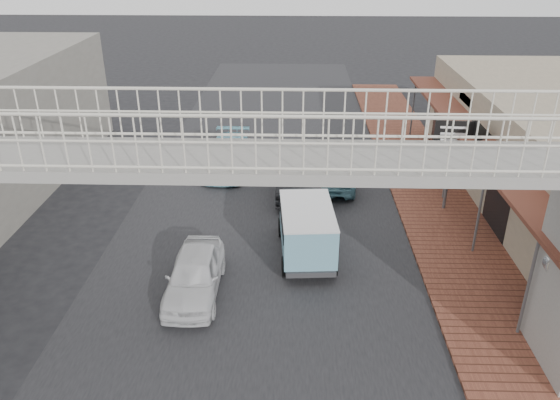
# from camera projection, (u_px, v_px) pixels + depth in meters

# --- Properties ---
(ground) EXTENTS (120.00, 120.00, 0.00)m
(ground) POSITION_uv_depth(u_px,v_px,m) (256.00, 267.00, 16.87)
(ground) COLOR black
(ground) RESTS_ON ground
(road_strip) EXTENTS (10.00, 60.00, 0.01)m
(road_strip) POSITION_uv_depth(u_px,v_px,m) (256.00, 267.00, 16.87)
(road_strip) COLOR black
(road_strip) RESTS_ON ground
(sidewalk) EXTENTS (3.00, 40.00, 0.10)m
(sidewalk) POSITION_uv_depth(u_px,v_px,m) (445.00, 223.00, 19.37)
(sidewalk) COLOR brown
(sidewalk) RESTS_ON ground
(footbridge) EXTENTS (16.40, 2.40, 6.34)m
(footbridge) POSITION_uv_depth(u_px,v_px,m) (241.00, 243.00, 11.89)
(footbridge) COLOR gray
(footbridge) RESTS_ON ground
(white_hatchback) EXTENTS (1.47, 3.63, 1.23)m
(white_hatchback) POSITION_uv_depth(u_px,v_px,m) (195.00, 274.00, 15.39)
(white_hatchback) COLOR silver
(white_hatchback) RESTS_ON ground
(dark_sedan) EXTENTS (1.69, 4.77, 1.57)m
(dark_sedan) POSITION_uv_depth(u_px,v_px,m) (299.00, 171.00, 21.73)
(dark_sedan) COLOR black
(dark_sedan) RESTS_ON ground
(angkot_curb) EXTENTS (2.45, 4.86, 1.32)m
(angkot_curb) POSITION_uv_depth(u_px,v_px,m) (328.00, 166.00, 22.54)
(angkot_curb) COLOR #65A1B0
(angkot_curb) RESTS_ON ground
(angkot_far) EXTENTS (1.90, 4.48, 1.29)m
(angkot_far) POSITION_uv_depth(u_px,v_px,m) (227.00, 155.00, 23.72)
(angkot_far) COLOR #7DC8DA
(angkot_far) RESTS_ON ground
(angkot_van) EXTENTS (1.87, 3.67, 1.75)m
(angkot_van) POSITION_uv_depth(u_px,v_px,m) (307.00, 225.00, 17.01)
(angkot_van) COLOR black
(angkot_van) RESTS_ON ground
(motorcycle_near) EXTENTS (1.97, 1.26, 0.98)m
(motorcycle_near) POSITION_uv_depth(u_px,v_px,m) (421.00, 152.00, 24.28)
(motorcycle_near) COLOR black
(motorcycle_near) RESTS_ON sidewalk
(motorcycle_far) EXTENTS (1.91, 0.72, 1.12)m
(motorcycle_far) POSITION_uv_depth(u_px,v_px,m) (393.00, 152.00, 24.02)
(motorcycle_far) COLOR black
(motorcycle_far) RESTS_ON sidewalk
(street_clock) EXTENTS (0.65, 0.53, 2.60)m
(street_clock) POSITION_uv_depth(u_px,v_px,m) (557.00, 269.00, 12.65)
(street_clock) COLOR #59595B
(street_clock) RESTS_ON sidewalk
(arrow_sign) EXTENTS (2.05, 1.31, 3.49)m
(arrow_sign) POSITION_uv_depth(u_px,v_px,m) (479.00, 137.00, 18.99)
(arrow_sign) COLOR #59595B
(arrow_sign) RESTS_ON sidewalk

